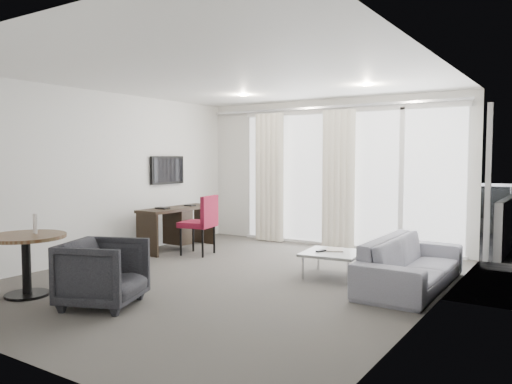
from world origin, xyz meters
The scene contains 27 objects.
floor centered at (0.00, 0.00, 0.00)m, with size 5.00×6.00×0.00m, color #4E4B45.
ceiling centered at (0.00, 0.00, 2.60)m, with size 5.00×6.00×0.00m, color white.
wall_left centered at (-2.50, 0.00, 1.30)m, with size 0.00×6.00×2.60m, color silver.
wall_right centered at (2.50, 0.00, 1.30)m, with size 0.00×6.00×2.60m, color silver.
wall_front centered at (0.00, -3.00, 1.30)m, with size 5.00×0.00×2.60m, color silver.
window_panel centered at (0.30, 2.98, 1.20)m, with size 4.00×0.02×2.38m, color white, non-canonical shape.
window_frame centered at (0.30, 2.97, 1.20)m, with size 4.10×0.06×2.44m, color white, non-canonical shape.
curtain_left centered at (-1.15, 2.82, 1.20)m, with size 0.60×0.20×2.38m, color silver, non-canonical shape.
curtain_right centered at (0.25, 2.82, 1.20)m, with size 0.60×0.20×2.38m, color silver, non-canonical shape.
curtain_track centered at (0.00, 2.82, 2.45)m, with size 4.80×0.04×0.04m, color #B2B2B7, non-canonical shape.
downlight_a centered at (-0.90, 1.60, 2.59)m, with size 0.12×0.12×0.02m, color #FFE0B2.
downlight_b centered at (1.20, 1.60, 2.59)m, with size 0.12×0.12×0.02m, color #FFE0B2.
desk centered at (-2.01, 1.22, 0.36)m, with size 0.48×1.54×0.72m, color black, non-canonical shape.
tv centered at (-2.46, 1.45, 1.35)m, with size 0.05×0.80×0.50m, color black, non-canonical shape.
desk_chair centered at (-1.43, 1.05, 0.48)m, with size 0.53×0.50×0.97m, color maroon, non-canonical shape.
round_table centered at (-1.49, -1.90, 0.35)m, with size 0.88×0.88×0.70m, color #4A331E, non-canonical shape.
menu_card centered at (-1.50, -1.77, 0.72)m, with size 0.12×0.02×0.23m, color white, non-canonical shape.
tub_armchair centered at (-0.44, -1.69, 0.35)m, with size 0.76×0.78×0.71m, color black.
coffee_table centered at (1.04, 0.86, 0.16)m, with size 0.73×0.73×0.33m, color gray, non-canonical shape.
remote centered at (0.90, 0.80, 0.36)m, with size 0.05×0.17×0.02m, color black, non-canonical shape.
magazine centered at (1.01, 0.99, 0.36)m, with size 0.22×0.28×0.02m, color gray, non-canonical shape.
sofa centered at (2.07, 0.89, 0.30)m, with size 2.05×0.80×0.60m, color gray.
terrace_slab centered at (0.30, 4.50, -0.06)m, with size 5.60×3.00×0.12m, color #4D4D50.
rattan_chair_a centered at (1.16, 3.79, 0.37)m, with size 0.50×0.50×0.73m, color brown, non-canonical shape.
rattan_chair_b centered at (1.75, 5.06, 0.41)m, with size 0.56×0.56×0.81m, color brown, non-canonical shape.
rattan_table centered at (1.31, 4.67, 0.22)m, with size 0.45×0.45×0.45m, color brown, non-canonical shape.
balustrade centered at (0.30, 5.95, 0.50)m, with size 5.50×0.06×1.05m, color #B2B2B7, non-canonical shape.
Camera 1 is at (3.76, -5.16, 1.58)m, focal length 35.00 mm.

